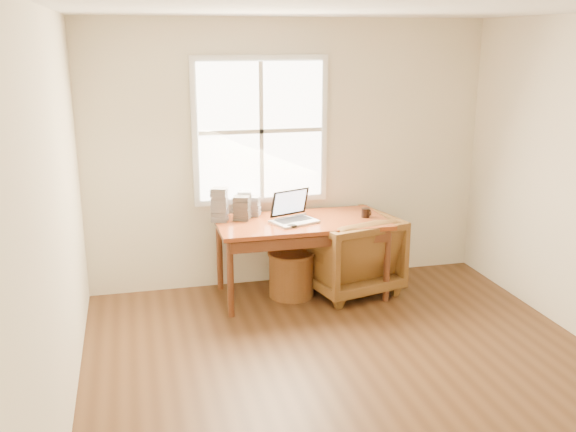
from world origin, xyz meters
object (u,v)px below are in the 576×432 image
(desk, at_px, (302,222))
(laptop, at_px, (294,207))
(cd_stack_a, at_px, (245,204))
(armchair, at_px, (348,253))
(wicker_stool, at_px, (291,274))
(coffee_mug, at_px, (366,213))

(desk, xyz_separation_m, laptop, (-0.09, -0.06, 0.17))
(cd_stack_a, bearing_deg, armchair, -15.29)
(desk, relative_size, laptop, 3.72)
(desk, bearing_deg, cd_stack_a, 151.67)
(wicker_stool, distance_m, laptop, 0.69)
(armchair, distance_m, laptop, 0.77)
(desk, xyz_separation_m, wicker_stool, (-0.10, 0.00, -0.51))
(desk, distance_m, coffee_mug, 0.63)
(desk, height_order, laptop, laptop)
(armchair, height_order, laptop, laptop)
(wicker_stool, relative_size, coffee_mug, 4.90)
(armchair, xyz_separation_m, cd_stack_a, (-0.97, 0.26, 0.49))
(desk, height_order, cd_stack_a, cd_stack_a)
(armchair, xyz_separation_m, wicker_stool, (-0.57, 0.00, -0.17))
(coffee_mug, height_order, cd_stack_a, cd_stack_a)
(cd_stack_a, bearing_deg, coffee_mug, -15.37)
(wicker_stool, xyz_separation_m, cd_stack_a, (-0.39, 0.26, 0.66))
(coffee_mug, xyz_separation_m, cd_stack_a, (-1.11, 0.31, 0.08))
(coffee_mug, distance_m, cd_stack_a, 1.16)
(wicker_stool, distance_m, coffee_mug, 0.93)
(armchair, distance_m, coffee_mug, 0.43)
(laptop, bearing_deg, armchair, -14.39)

